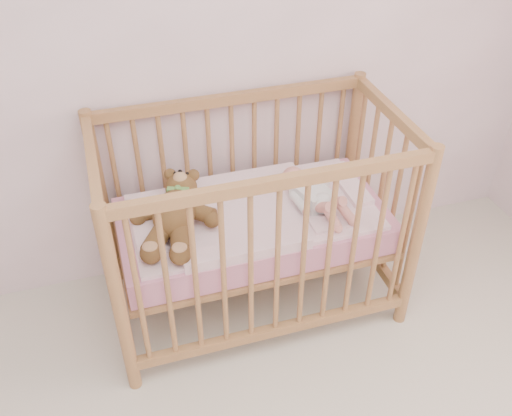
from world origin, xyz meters
name	(u,v)px	position (x,y,z in m)	size (l,w,h in m)	color
wall_back	(152,18)	(0.00, 2.00, 1.35)	(4.00, 0.02, 2.70)	silver
crib	(253,222)	(0.31, 1.60, 0.50)	(1.36, 0.76, 1.00)	olive
mattress	(253,225)	(0.31, 1.60, 0.49)	(1.22, 0.62, 0.13)	pink
blanket	(253,212)	(0.31, 1.60, 0.56)	(1.10, 0.58, 0.06)	pink
baby	(312,191)	(0.59, 1.58, 0.64)	(0.24, 0.49, 0.12)	white
teddy_bear	(174,214)	(-0.05, 1.58, 0.65)	(0.41, 0.58, 0.16)	brown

